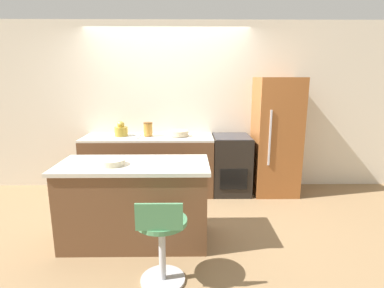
{
  "coord_description": "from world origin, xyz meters",
  "views": [
    {
      "loc": [
        0.32,
        -4.11,
        1.76
      ],
      "look_at": [
        0.36,
        -0.38,
        0.93
      ],
      "focal_mm": 28.0,
      "sensor_mm": 36.0,
      "label": 1
    }
  ],
  "objects_px": {
    "refrigerator": "(276,137)",
    "kettle": "(121,130)",
    "mixing_bowl": "(179,133)",
    "stool_chair": "(162,240)",
    "oven_range": "(231,164)"
  },
  "relations": [
    {
      "from": "oven_range",
      "to": "kettle",
      "type": "bearing_deg",
      "value": 179.0
    },
    {
      "from": "stool_chair",
      "to": "mixing_bowl",
      "type": "bearing_deg",
      "value": 87.54
    },
    {
      "from": "refrigerator",
      "to": "kettle",
      "type": "height_order",
      "value": "refrigerator"
    },
    {
      "from": "refrigerator",
      "to": "stool_chair",
      "type": "relative_size",
      "value": 2.16
    },
    {
      "from": "refrigerator",
      "to": "stool_chair",
      "type": "xyz_separation_m",
      "value": [
        -1.55,
        -2.13,
        -0.46
      ]
    },
    {
      "from": "oven_range",
      "to": "mixing_bowl",
      "type": "distance_m",
      "value": 0.93
    },
    {
      "from": "refrigerator",
      "to": "stool_chair",
      "type": "height_order",
      "value": "refrigerator"
    },
    {
      "from": "refrigerator",
      "to": "mixing_bowl",
      "type": "xyz_separation_m",
      "value": [
        -1.46,
        0.03,
        0.05
      ]
    },
    {
      "from": "refrigerator",
      "to": "mixing_bowl",
      "type": "bearing_deg",
      "value": 178.68
    },
    {
      "from": "oven_range",
      "to": "stool_chair",
      "type": "xyz_separation_m",
      "value": [
        -0.89,
        -2.13,
        -0.03
      ]
    },
    {
      "from": "refrigerator",
      "to": "mixing_bowl",
      "type": "distance_m",
      "value": 1.46
    },
    {
      "from": "stool_chair",
      "to": "refrigerator",
      "type": "bearing_deg",
      "value": 53.89
    },
    {
      "from": "stool_chair",
      "to": "mixing_bowl",
      "type": "xyz_separation_m",
      "value": [
        0.09,
        2.16,
        0.51
      ]
    },
    {
      "from": "oven_range",
      "to": "stool_chair",
      "type": "relative_size",
      "value": 1.09
    },
    {
      "from": "refrigerator",
      "to": "kettle",
      "type": "distance_m",
      "value": 2.34
    }
  ]
}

